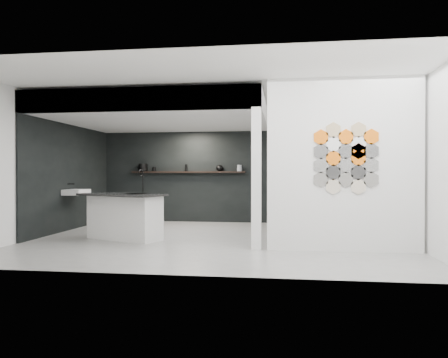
% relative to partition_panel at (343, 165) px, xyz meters
% --- Properties ---
extents(floor, '(7.00, 6.00, 0.01)m').
position_rel_partition_panel_xyz_m(floor, '(-2.23, 1.00, -1.40)').
color(floor, gray).
extents(partition_panel, '(2.45, 0.15, 2.80)m').
position_rel_partition_panel_xyz_m(partition_panel, '(0.00, 0.00, 0.00)').
color(partition_panel, silver).
rests_on(partition_panel, floor).
extents(bay_clad_back, '(4.40, 0.04, 2.35)m').
position_rel_partition_panel_xyz_m(bay_clad_back, '(-3.52, 3.97, -0.22)').
color(bay_clad_back, black).
rests_on(bay_clad_back, floor).
extents(bay_clad_left, '(0.04, 4.00, 2.35)m').
position_rel_partition_panel_xyz_m(bay_clad_left, '(-5.70, 2.00, -0.22)').
color(bay_clad_left, black).
rests_on(bay_clad_left, floor).
extents(bulkhead, '(4.40, 4.00, 0.40)m').
position_rel_partition_panel_xyz_m(bulkhead, '(-3.52, 2.00, 1.15)').
color(bulkhead, silver).
rests_on(bulkhead, corner_column).
extents(corner_column, '(0.16, 0.16, 2.35)m').
position_rel_partition_panel_xyz_m(corner_column, '(-1.41, 0.00, -0.22)').
color(corner_column, silver).
rests_on(corner_column, floor).
extents(fascia_beam, '(4.40, 0.16, 0.40)m').
position_rel_partition_panel_xyz_m(fascia_beam, '(-3.52, 0.08, 1.15)').
color(fascia_beam, silver).
rests_on(fascia_beam, corner_column).
extents(wall_basin, '(0.40, 0.60, 0.12)m').
position_rel_partition_panel_xyz_m(wall_basin, '(-5.46, 1.80, -0.55)').
color(wall_basin, silver).
rests_on(wall_basin, bay_clad_left).
extents(display_shelf, '(3.00, 0.15, 0.04)m').
position_rel_partition_panel_xyz_m(display_shelf, '(-3.43, 3.87, -0.10)').
color(display_shelf, black).
rests_on(display_shelf, bay_clad_back).
extents(kitchen_island, '(1.81, 1.31, 1.34)m').
position_rel_partition_panel_xyz_m(kitchen_island, '(-3.97, 0.74, -0.95)').
color(kitchen_island, silver).
rests_on(kitchen_island, floor).
extents(stockpot, '(0.29, 0.29, 0.20)m').
position_rel_partition_panel_xyz_m(stockpot, '(-4.63, 3.87, 0.02)').
color(stockpot, black).
rests_on(stockpot, display_shelf).
extents(kettle, '(0.22, 0.22, 0.16)m').
position_rel_partition_panel_xyz_m(kettle, '(-2.59, 3.87, 0.00)').
color(kettle, black).
rests_on(kettle, display_shelf).
extents(glass_bowl, '(0.14, 0.14, 0.09)m').
position_rel_partition_panel_xyz_m(glass_bowl, '(-2.08, 3.87, -0.03)').
color(glass_bowl, gray).
rests_on(glass_bowl, display_shelf).
extents(glass_vase, '(0.14, 0.14, 0.16)m').
position_rel_partition_panel_xyz_m(glass_vase, '(-2.08, 3.87, 0.00)').
color(glass_vase, gray).
rests_on(glass_vase, display_shelf).
extents(bottle_dark, '(0.09, 0.09, 0.18)m').
position_rel_partition_panel_xyz_m(bottle_dark, '(-3.47, 3.87, 0.01)').
color(bottle_dark, black).
rests_on(bottle_dark, display_shelf).
extents(utensil_cup, '(0.12, 0.12, 0.11)m').
position_rel_partition_panel_xyz_m(utensil_cup, '(-4.33, 3.87, -0.02)').
color(utensil_cup, black).
rests_on(utensil_cup, display_shelf).
extents(hex_tile_cluster, '(1.04, 0.02, 1.16)m').
position_rel_partition_panel_xyz_m(hex_tile_cluster, '(0.03, -0.09, 0.10)').
color(hex_tile_cluster, '#66635E').
rests_on(hex_tile_cluster, partition_panel).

